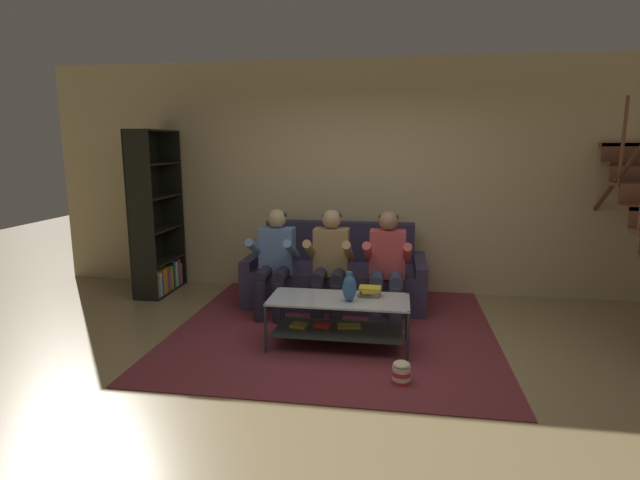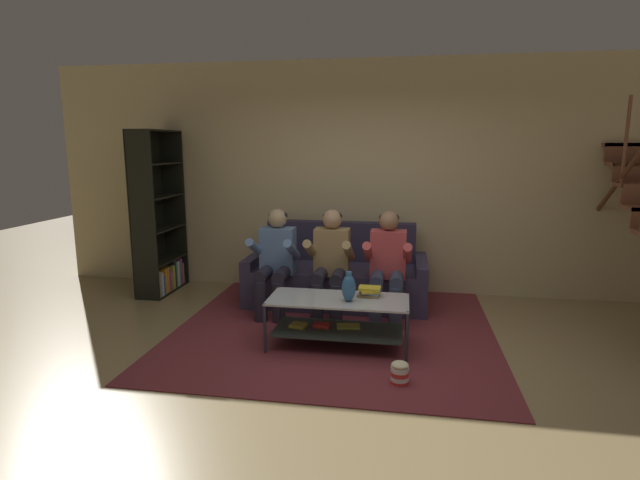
# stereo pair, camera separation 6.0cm
# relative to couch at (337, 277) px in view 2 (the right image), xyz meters

# --- Properties ---
(ground) EXTENTS (16.80, 16.80, 0.00)m
(ground) POSITION_rel_couch_xyz_m (0.34, -1.84, -0.30)
(ground) COLOR #9B8457
(back_partition) EXTENTS (8.40, 0.12, 2.90)m
(back_partition) POSITION_rel_couch_xyz_m (0.34, 0.62, 1.15)
(back_partition) COLOR #CFBA89
(back_partition) RESTS_ON ground
(couch) EXTENTS (2.10, 0.93, 0.93)m
(couch) POSITION_rel_couch_xyz_m (0.00, 0.00, 0.00)
(couch) COLOR #39324F
(couch) RESTS_ON ground
(person_seated_left) EXTENTS (0.50, 0.58, 1.17)m
(person_seated_left) POSITION_rel_couch_xyz_m (-0.61, -0.56, 0.34)
(person_seated_left) COLOR #252331
(person_seated_left) RESTS_ON ground
(person_seated_middle) EXTENTS (0.50, 0.58, 1.18)m
(person_seated_middle) POSITION_rel_couch_xyz_m (-0.00, -0.56, 0.35)
(person_seated_middle) COLOR #242330
(person_seated_middle) RESTS_ON ground
(person_seated_right) EXTENTS (0.50, 0.58, 1.17)m
(person_seated_right) POSITION_rel_couch_xyz_m (0.61, -0.56, 0.35)
(person_seated_right) COLOR #363F59
(person_seated_right) RESTS_ON ground
(coffee_table) EXTENTS (1.29, 0.56, 0.47)m
(coffee_table) POSITION_rel_couch_xyz_m (0.19, -1.37, 0.01)
(coffee_table) COLOR #B8BFC0
(coffee_table) RESTS_ON ground
(area_rug) EXTENTS (3.19, 3.31, 0.01)m
(area_rug) POSITION_rel_couch_xyz_m (0.10, -0.81, -0.29)
(area_rug) COLOR maroon
(area_rug) RESTS_ON ground
(vase) EXTENTS (0.13, 0.13, 0.27)m
(vase) POSITION_rel_couch_xyz_m (0.30, -1.43, 0.30)
(vase) COLOR #2E5E92
(vase) RESTS_ON coffee_table
(book_stack) EXTENTS (0.21, 0.20, 0.09)m
(book_stack) POSITION_rel_couch_xyz_m (0.47, -1.25, 0.22)
(book_stack) COLOR #98774A
(book_stack) RESTS_ON coffee_table
(bookshelf) EXTENTS (0.34, 0.86, 2.05)m
(bookshelf) POSITION_rel_couch_xyz_m (-2.32, 0.07, 0.43)
(bookshelf) COLOR black
(bookshelf) RESTS_ON ground
(popcorn_tub) EXTENTS (0.14, 0.14, 0.19)m
(popcorn_tub) POSITION_rel_couch_xyz_m (0.77, -2.03, -0.21)
(popcorn_tub) COLOR red
(popcorn_tub) RESTS_ON ground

